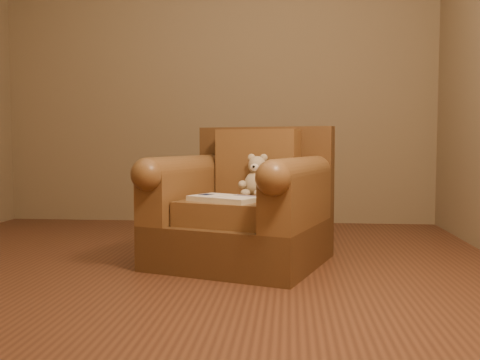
{
  "coord_description": "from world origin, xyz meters",
  "views": [
    {
      "loc": [
        0.68,
        -2.96,
        0.74
      ],
      "look_at": [
        0.38,
        0.23,
        0.52
      ],
      "focal_mm": 40.0,
      "sensor_mm": 36.0,
      "label": 1
    }
  ],
  "objects": [
    {
      "name": "side_table",
      "position": [
        0.55,
        0.6,
        0.27
      ],
      "size": [
        0.35,
        0.35,
        0.49
      ],
      "color": "gold",
      "rests_on": "floor"
    },
    {
      "name": "floor",
      "position": [
        0.0,
        0.0,
        0.0
      ],
      "size": [
        4.0,
        4.0,
        0.0
      ],
      "primitive_type": "plane",
      "color": "brown",
      "rests_on": "ground"
    },
    {
      "name": "teddy_bear",
      "position": [
        0.47,
        0.38,
        0.51
      ],
      "size": [
        0.2,
        0.23,
        0.27
      ],
      "rotation": [
        0.0,
        0.0,
        -0.25
      ],
      "color": "tan",
      "rests_on": "armchair"
    },
    {
      "name": "guidebook",
      "position": [
        0.31,
        0.09,
        0.42
      ],
      "size": [
        0.46,
        0.4,
        0.03
      ],
      "rotation": [
        0.0,
        0.0,
        -0.53
      ],
      "color": "beige",
      "rests_on": "armchair"
    },
    {
      "name": "armchair",
      "position": [
        0.4,
        0.32,
        0.33
      ],
      "size": [
        1.18,
        1.15,
        0.85
      ],
      "rotation": [
        0.0,
        0.0,
        -0.32
      ],
      "color": "#55371C",
      "rests_on": "floor"
    }
  ]
}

